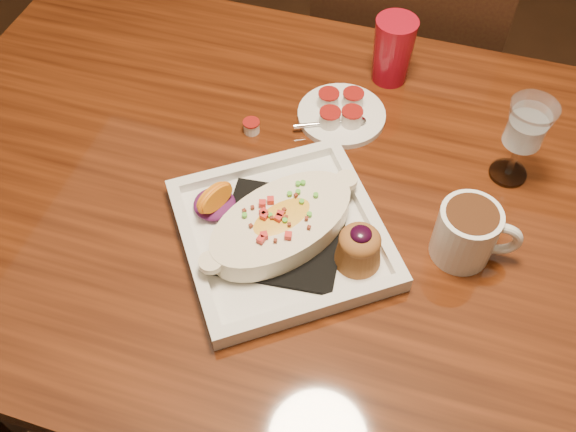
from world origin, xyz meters
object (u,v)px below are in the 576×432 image
(chair_far, at_px, (401,72))
(goblet, at_px, (526,129))
(red_tumbler, at_px, (393,51))
(plate, at_px, (287,230))
(coffee_mug, at_px, (468,232))
(table, at_px, (341,241))
(saucer, at_px, (340,113))

(chair_far, relative_size, goblet, 6.16)
(chair_far, xyz_separation_m, red_tumbler, (0.00, -0.31, 0.30))
(plate, relative_size, coffee_mug, 3.22)
(table, distance_m, saucer, 0.22)
(table, xyz_separation_m, saucer, (-0.06, 0.18, 0.11))
(red_tumbler, bearing_deg, coffee_mug, -62.30)
(red_tumbler, bearing_deg, goblet, -36.69)
(plate, distance_m, saucer, 0.28)
(goblet, height_order, saucer, goblet)
(coffee_mug, bearing_deg, chair_far, 99.95)
(chair_far, distance_m, goblet, 0.64)
(plate, distance_m, goblet, 0.39)
(chair_far, relative_size, red_tumbler, 7.50)
(table, distance_m, chair_far, 0.65)
(red_tumbler, bearing_deg, plate, -99.70)
(saucer, bearing_deg, red_tumbler, 65.58)
(plate, xyz_separation_m, goblet, (0.30, 0.23, 0.08))
(goblet, bearing_deg, chair_far, 115.84)
(chair_far, height_order, red_tumbler, chair_far)
(plate, height_order, red_tumbler, red_tumbler)
(coffee_mug, height_order, saucer, coffee_mug)
(coffee_mug, bearing_deg, plate, -172.79)
(table, height_order, red_tumbler, red_tumbler)
(table, xyz_separation_m, coffee_mug, (0.19, -0.03, 0.15))
(plate, bearing_deg, chair_far, 48.62)
(chair_far, bearing_deg, coffee_mug, 105.68)
(goblet, xyz_separation_m, saucer, (-0.29, 0.04, -0.09))
(coffee_mug, bearing_deg, saucer, 132.25)
(table, bearing_deg, red_tumbler, 89.38)
(coffee_mug, xyz_separation_m, red_tumbler, (-0.18, 0.35, 0.01))
(coffee_mug, bearing_deg, goblet, 68.10)
(goblet, bearing_deg, red_tumbler, 143.31)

